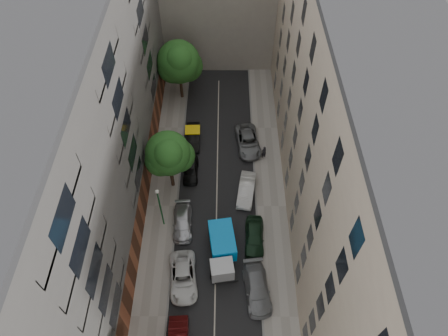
{
  "coord_description": "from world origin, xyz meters",
  "views": [
    {
      "loc": [
        0.81,
        -22.15,
        33.82
      ],
      "look_at": [
        0.74,
        0.2,
        6.0
      ],
      "focal_mm": 32.0,
      "sensor_mm": 36.0,
      "label": 1
    }
  ],
  "objects_px": {
    "car_right_1": "(257,288)",
    "car_right_4": "(248,141)",
    "car_left_3": "(182,222)",
    "pedestrian": "(264,152)",
    "car_left_5": "(193,137)",
    "tree_mid": "(169,155)",
    "tarp_truck": "(222,250)",
    "car_left_2": "(183,277)",
    "lamp_post": "(160,204)",
    "car_right_2": "(254,237)",
    "car_right_3": "(246,190)",
    "tree_far": "(179,63)",
    "car_left_4": "(191,170)"
  },
  "relations": [
    {
      "from": "car_left_3",
      "to": "car_right_2",
      "type": "distance_m",
      "value": 7.03
    },
    {
      "from": "car_right_1",
      "to": "lamp_post",
      "type": "relative_size",
      "value": 0.9
    },
    {
      "from": "car_left_2",
      "to": "car_right_1",
      "type": "relative_size",
      "value": 1.0
    },
    {
      "from": "car_right_3",
      "to": "tree_far",
      "type": "distance_m",
      "value": 17.22
    },
    {
      "from": "car_right_2",
      "to": "pedestrian",
      "type": "height_order",
      "value": "pedestrian"
    },
    {
      "from": "car_right_4",
      "to": "tree_mid",
      "type": "distance_m",
      "value": 10.67
    },
    {
      "from": "car_left_5",
      "to": "car_right_4",
      "type": "relative_size",
      "value": 0.81
    },
    {
      "from": "car_right_3",
      "to": "car_right_2",
      "type": "bearing_deg",
      "value": -75.21
    },
    {
      "from": "car_left_2",
      "to": "tree_mid",
      "type": "height_order",
      "value": "tree_mid"
    },
    {
      "from": "car_left_4",
      "to": "tarp_truck",
      "type": "bearing_deg",
      "value": -70.38
    },
    {
      "from": "car_right_2",
      "to": "tree_far",
      "type": "height_order",
      "value": "tree_far"
    },
    {
      "from": "car_right_1",
      "to": "car_right_3",
      "type": "xyz_separation_m",
      "value": [
        -0.58,
        10.4,
        0.0
      ]
    },
    {
      "from": "car_right_1",
      "to": "tree_far",
      "type": "distance_m",
      "value": 26.86
    },
    {
      "from": "car_left_4",
      "to": "tree_mid",
      "type": "relative_size",
      "value": 0.52
    },
    {
      "from": "car_left_5",
      "to": "tree_mid",
      "type": "relative_size",
      "value": 0.59
    },
    {
      "from": "car_left_3",
      "to": "pedestrian",
      "type": "xyz_separation_m",
      "value": [
        8.33,
        8.69,
        0.33
      ]
    },
    {
      "from": "car_left_5",
      "to": "tree_far",
      "type": "height_order",
      "value": "tree_far"
    },
    {
      "from": "car_left_3",
      "to": "car_right_4",
      "type": "height_order",
      "value": "car_right_4"
    },
    {
      "from": "tarp_truck",
      "to": "car_right_3",
      "type": "relative_size",
      "value": 1.25
    },
    {
      "from": "lamp_post",
      "to": "pedestrian",
      "type": "distance_m",
      "value": 13.58
    },
    {
      "from": "tree_far",
      "to": "lamp_post",
      "type": "height_order",
      "value": "tree_far"
    },
    {
      "from": "car_left_2",
      "to": "tree_mid",
      "type": "xyz_separation_m",
      "value": [
        -1.7,
        10.34,
        4.33
      ]
    },
    {
      "from": "tree_mid",
      "to": "pedestrian",
      "type": "xyz_separation_m",
      "value": [
        9.58,
        3.95,
        -4.05
      ]
    },
    {
      "from": "car_left_2",
      "to": "tree_far",
      "type": "bearing_deg",
      "value": 87.74
    },
    {
      "from": "car_left_3",
      "to": "pedestrian",
      "type": "relative_size",
      "value": 2.7
    },
    {
      "from": "lamp_post",
      "to": "pedestrian",
      "type": "height_order",
      "value": "lamp_post"
    },
    {
      "from": "tree_far",
      "to": "pedestrian",
      "type": "bearing_deg",
      "value": -45.98
    },
    {
      "from": "car_left_4",
      "to": "car_left_5",
      "type": "bearing_deg",
      "value": 90.31
    },
    {
      "from": "lamp_post",
      "to": "tarp_truck",
      "type": "bearing_deg",
      "value": -30.59
    },
    {
      "from": "car_right_1",
      "to": "car_left_5",
      "type": "bearing_deg",
      "value": 102.93
    },
    {
      "from": "car_left_4",
      "to": "car_left_5",
      "type": "height_order",
      "value": "car_left_5"
    },
    {
      "from": "car_left_2",
      "to": "lamp_post",
      "type": "distance_m",
      "value": 6.82
    },
    {
      "from": "tarp_truck",
      "to": "car_right_2",
      "type": "distance_m",
      "value": 3.48
    },
    {
      "from": "car_left_4",
      "to": "car_right_3",
      "type": "xyz_separation_m",
      "value": [
        5.82,
        -2.64,
        0.08
      ]
    },
    {
      "from": "car_right_1",
      "to": "car_right_4",
      "type": "distance_m",
      "value": 17.07
    },
    {
      "from": "car_left_3",
      "to": "pedestrian",
      "type": "height_order",
      "value": "pedestrian"
    },
    {
      "from": "tarp_truck",
      "to": "car_right_1",
      "type": "height_order",
      "value": "tarp_truck"
    },
    {
      "from": "car_left_2",
      "to": "lamp_post",
      "type": "height_order",
      "value": "lamp_post"
    },
    {
      "from": "car_left_5",
      "to": "car_right_1",
      "type": "bearing_deg",
      "value": -71.89
    },
    {
      "from": "car_right_4",
      "to": "car_left_2",
      "type": "bearing_deg",
      "value": -118.64
    },
    {
      "from": "car_left_3",
      "to": "tarp_truck",
      "type": "bearing_deg",
      "value": -42.86
    },
    {
      "from": "car_right_2",
      "to": "car_right_3",
      "type": "relative_size",
      "value": 0.99
    },
    {
      "from": "car_right_4",
      "to": "lamp_post",
      "type": "height_order",
      "value": "lamp_post"
    },
    {
      "from": "car_left_3",
      "to": "car_right_3",
      "type": "distance_m",
      "value": 7.33
    },
    {
      "from": "tarp_truck",
      "to": "lamp_post",
      "type": "relative_size",
      "value": 1.0
    },
    {
      "from": "car_left_3",
      "to": "tree_far",
      "type": "bearing_deg",
      "value": 91.27
    },
    {
      "from": "car_left_3",
      "to": "car_left_4",
      "type": "height_order",
      "value": "car_left_4"
    },
    {
      "from": "car_left_4",
      "to": "car_right_1",
      "type": "height_order",
      "value": "car_right_1"
    },
    {
      "from": "car_right_1",
      "to": "car_right_4",
      "type": "bearing_deg",
      "value": 83.79
    },
    {
      "from": "car_left_3",
      "to": "car_right_2",
      "type": "bearing_deg",
      "value": -15.74
    }
  ]
}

